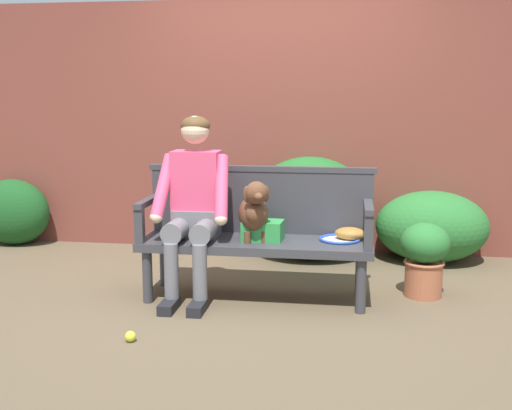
{
  "coord_description": "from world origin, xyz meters",
  "views": [
    {
      "loc": [
        0.65,
        -4.35,
        1.46
      ],
      "look_at": [
        0.0,
        0.0,
        0.68
      ],
      "focal_mm": 44.53,
      "sensor_mm": 36.0,
      "label": 1
    }
  ],
  "objects_px": {
    "baseball_glove": "(350,234)",
    "sports_bag": "(263,230)",
    "tennis_racket": "(341,238)",
    "dog_on_bench": "(254,211)",
    "tennis_ball": "(130,336)",
    "person_seated": "(194,201)",
    "potted_plant": "(424,255)",
    "garden_bench": "(256,247)"
  },
  "relations": [
    {
      "from": "baseball_glove",
      "to": "sports_bag",
      "type": "distance_m",
      "value": 0.62
    },
    {
      "from": "tennis_racket",
      "to": "baseball_glove",
      "type": "relative_size",
      "value": 2.64
    },
    {
      "from": "dog_on_bench",
      "to": "tennis_ball",
      "type": "height_order",
      "value": "dog_on_bench"
    },
    {
      "from": "person_seated",
      "to": "baseball_glove",
      "type": "relative_size",
      "value": 5.93
    },
    {
      "from": "person_seated",
      "to": "dog_on_bench",
      "type": "bearing_deg",
      "value": -5.12
    },
    {
      "from": "potted_plant",
      "to": "baseball_glove",
      "type": "bearing_deg",
      "value": -165.78
    },
    {
      "from": "dog_on_bench",
      "to": "sports_bag",
      "type": "bearing_deg",
      "value": 39.79
    },
    {
      "from": "baseball_glove",
      "to": "sports_bag",
      "type": "xyz_separation_m",
      "value": [
        -0.61,
        -0.1,
        0.03
      ]
    },
    {
      "from": "baseball_glove",
      "to": "tennis_racket",
      "type": "bearing_deg",
      "value": -167.61
    },
    {
      "from": "dog_on_bench",
      "to": "person_seated",
      "type": "bearing_deg",
      "value": 174.88
    },
    {
      "from": "tennis_ball",
      "to": "potted_plant",
      "type": "bearing_deg",
      "value": 32.38
    },
    {
      "from": "tennis_racket",
      "to": "sports_bag",
      "type": "xyz_separation_m",
      "value": [
        -0.55,
        -0.1,
        0.06
      ]
    },
    {
      "from": "person_seated",
      "to": "dog_on_bench",
      "type": "relative_size",
      "value": 2.97
    },
    {
      "from": "dog_on_bench",
      "to": "tennis_ball",
      "type": "xyz_separation_m",
      "value": [
        -0.61,
        -0.87,
        -0.62
      ]
    },
    {
      "from": "tennis_racket",
      "to": "potted_plant",
      "type": "xyz_separation_m",
      "value": [
        0.6,
        0.14,
        -0.14
      ]
    },
    {
      "from": "garden_bench",
      "to": "person_seated",
      "type": "height_order",
      "value": "person_seated"
    },
    {
      "from": "garden_bench",
      "to": "tennis_racket",
      "type": "distance_m",
      "value": 0.61
    },
    {
      "from": "garden_bench",
      "to": "potted_plant",
      "type": "bearing_deg",
      "value": 10.83
    },
    {
      "from": "tennis_ball",
      "to": "tennis_racket",
      "type": "bearing_deg",
      "value": 39.83
    },
    {
      "from": "dog_on_bench",
      "to": "potted_plant",
      "type": "distance_m",
      "value": 1.28
    },
    {
      "from": "baseball_glove",
      "to": "person_seated",
      "type": "bearing_deg",
      "value": -164.5
    },
    {
      "from": "dog_on_bench",
      "to": "baseball_glove",
      "type": "xyz_separation_m",
      "value": [
        0.67,
        0.15,
        -0.17
      ]
    },
    {
      "from": "sports_bag",
      "to": "potted_plant",
      "type": "relative_size",
      "value": 0.52
    },
    {
      "from": "person_seated",
      "to": "tennis_ball",
      "type": "relative_size",
      "value": 19.75
    },
    {
      "from": "garden_bench",
      "to": "tennis_racket",
      "type": "bearing_deg",
      "value": 8.64
    },
    {
      "from": "baseball_glove",
      "to": "dog_on_bench",
      "type": "bearing_deg",
      "value": -157.59
    },
    {
      "from": "garden_bench",
      "to": "person_seated",
      "type": "xyz_separation_m",
      "value": [
        -0.44,
        -0.02,
        0.33
      ]
    },
    {
      "from": "baseball_glove",
      "to": "sports_bag",
      "type": "relative_size",
      "value": 0.79
    },
    {
      "from": "tennis_racket",
      "to": "tennis_ball",
      "type": "bearing_deg",
      "value": -140.17
    },
    {
      "from": "tennis_racket",
      "to": "potted_plant",
      "type": "distance_m",
      "value": 0.63
    },
    {
      "from": "dog_on_bench",
      "to": "baseball_glove",
      "type": "relative_size",
      "value": 2.0
    },
    {
      "from": "baseball_glove",
      "to": "tennis_ball",
      "type": "height_order",
      "value": "baseball_glove"
    },
    {
      "from": "sports_bag",
      "to": "tennis_ball",
      "type": "bearing_deg",
      "value": -126.2
    },
    {
      "from": "sports_bag",
      "to": "potted_plant",
      "type": "distance_m",
      "value": 1.19
    },
    {
      "from": "baseball_glove",
      "to": "garden_bench",
      "type": "bearing_deg",
      "value": -162.1
    },
    {
      "from": "garden_bench",
      "to": "sports_bag",
      "type": "xyz_separation_m",
      "value": [
        0.05,
        -0.01,
        0.13
      ]
    },
    {
      "from": "dog_on_bench",
      "to": "tennis_ball",
      "type": "distance_m",
      "value": 1.23
    },
    {
      "from": "person_seated",
      "to": "sports_bag",
      "type": "relative_size",
      "value": 4.66
    },
    {
      "from": "garden_bench",
      "to": "tennis_ball",
      "type": "bearing_deg",
      "value": -123.82
    },
    {
      "from": "tennis_ball",
      "to": "baseball_glove",
      "type": "bearing_deg",
      "value": 38.42
    },
    {
      "from": "garden_bench",
      "to": "tennis_ball",
      "type": "distance_m",
      "value": 1.16
    },
    {
      "from": "baseball_glove",
      "to": "tennis_ball",
      "type": "xyz_separation_m",
      "value": [
        -1.28,
        -1.02,
        -0.45
      ]
    }
  ]
}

